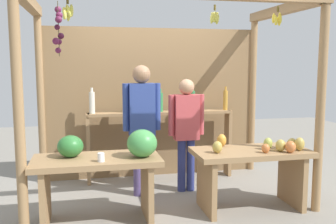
% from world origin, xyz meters
% --- Properties ---
extents(ground_plane, '(12.00, 12.00, 0.00)m').
position_xyz_m(ground_plane, '(0.00, 0.00, 0.00)').
color(ground_plane, gray).
rests_on(ground_plane, ground).
extents(market_stall, '(3.31, 1.89, 2.45)m').
position_xyz_m(market_stall, '(-0.00, 0.43, 1.41)').
color(market_stall, '#99754C').
rests_on(market_stall, ground).
extents(fruit_counter_left, '(1.34, 0.64, 1.00)m').
position_xyz_m(fruit_counter_left, '(-0.81, -0.67, 0.62)').
color(fruit_counter_left, '#99754C').
rests_on(fruit_counter_left, ground).
extents(fruit_counter_right, '(1.34, 0.64, 0.85)m').
position_xyz_m(fruit_counter_right, '(0.90, -0.68, 0.54)').
color(fruit_counter_right, '#99754C').
rests_on(fruit_counter_right, ground).
extents(bottle_shelf_unit, '(2.12, 0.22, 1.36)m').
position_xyz_m(bottle_shelf_unit, '(0.06, 0.67, 0.80)').
color(bottle_shelf_unit, '#99754C').
rests_on(bottle_shelf_unit, ground).
extents(vendor_man, '(0.48, 0.23, 1.67)m').
position_xyz_m(vendor_man, '(-0.29, 0.05, 1.01)').
color(vendor_man, '#54457A').
rests_on(vendor_man, ground).
extents(vendor_woman, '(0.48, 0.20, 1.49)m').
position_xyz_m(vendor_woman, '(0.30, 0.10, 0.88)').
color(vendor_woman, navy).
rests_on(vendor_woman, ground).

